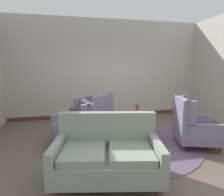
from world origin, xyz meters
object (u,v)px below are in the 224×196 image
Objects in this scene: coffee_table at (135,122)px; armchair_foreground_right at (75,126)px; settee at (107,154)px; porcelain_vase at (137,113)px; armchair_back_corner at (193,126)px; armchair_beside_settee at (94,116)px.

coffee_table is 1.38m from armchair_foreground_right.
settee reaches higher than coffee_table.
porcelain_vase is (0.05, -0.02, 0.23)m from coffee_table.
armchair_back_corner is (2.06, 0.87, 0.03)m from settee.
armchair_foreground_right is at bearing 93.94° from armchair_back_corner.
settee is at bearing -124.47° from porcelain_vase.
settee is at bearing 130.74° from armchair_back_corner.
porcelain_vase is 1.76m from settee.
settee is 2.23m from armchair_back_corner.
armchair_back_corner is at bearing 66.20° from armchair_foreground_right.
settee is at bearing 52.14° from armchair_beside_settee.
armchair_beside_settee is at bearing 136.74° from coffee_table.
armchair_foreground_right is 2.58m from armchair_back_corner.
settee reaches higher than armchair_foreground_right.
porcelain_vase is 0.30× the size of armchair_beside_settee.
armchair_back_corner is at bearing 108.46° from armchair_beside_settee.
coffee_table is 1.26m from armchair_back_corner.
armchair_beside_settee reaches higher than armchair_foreground_right.
armchair_beside_settee is at bearing 99.56° from settee.
armchair_foreground_right reaches higher than porcelain_vase.
armchair_beside_settee is (0.51, 0.79, 0.01)m from armchair_foreground_right.
settee is 1.76× the size of armchair_foreground_right.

